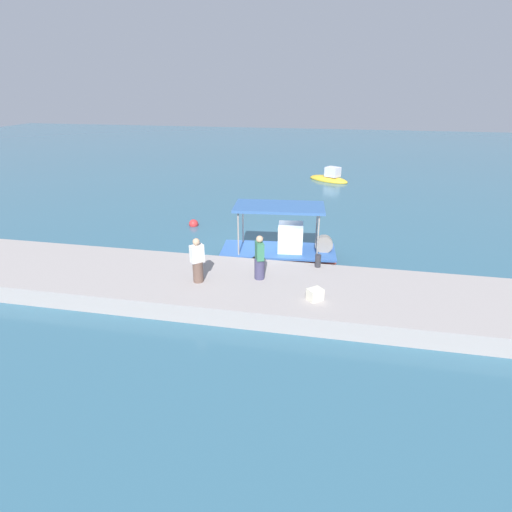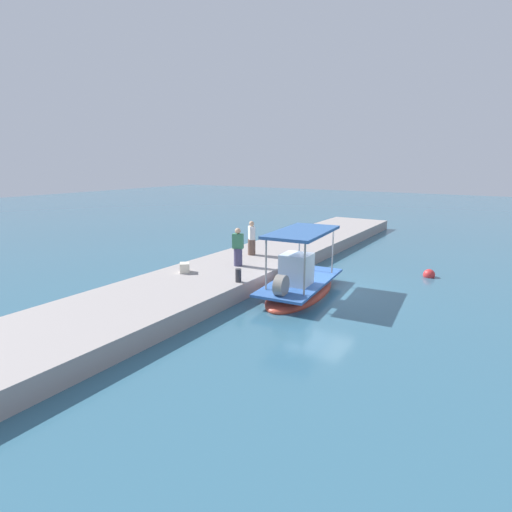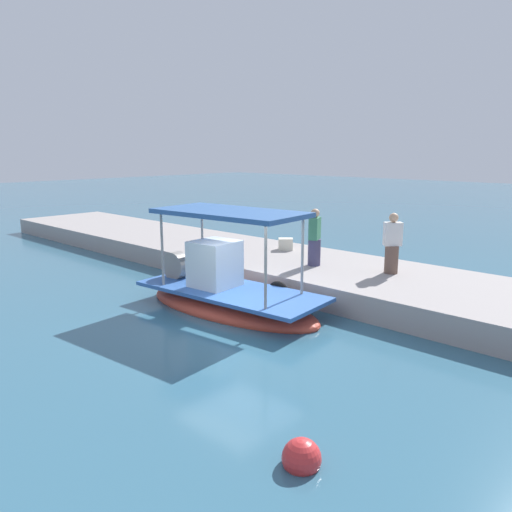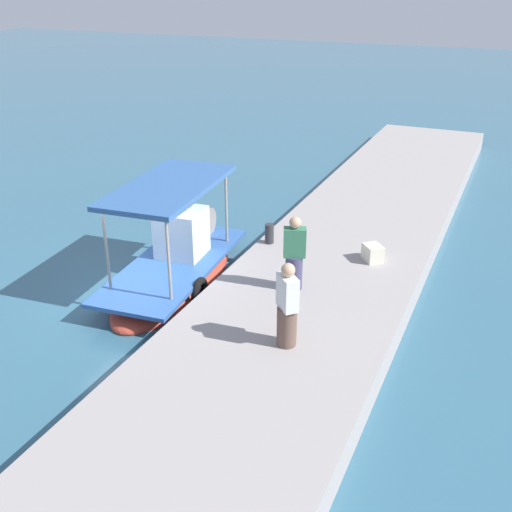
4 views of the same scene
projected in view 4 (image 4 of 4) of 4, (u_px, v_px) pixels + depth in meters
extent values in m
plane|color=#33627A|center=(137.00, 293.00, 15.19)|extent=(120.00, 120.00, 0.00)
cube|color=#9B9491|center=(298.00, 317.00, 13.46)|extent=(36.00, 4.40, 0.69)
ellipsoid|color=#BF422F|center=(175.00, 280.00, 15.69)|extent=(5.60, 2.54, 0.82)
cube|color=#3561AA|center=(174.00, 264.00, 15.50)|extent=(5.38, 2.52, 0.10)
cube|color=silver|center=(182.00, 234.00, 15.70)|extent=(1.20, 1.23, 1.34)
cylinder|color=gray|center=(174.00, 202.00, 16.80)|extent=(0.07, 0.07, 2.08)
cylinder|color=gray|center=(226.00, 209.00, 16.34)|extent=(0.07, 0.07, 2.08)
cylinder|color=gray|center=(107.00, 252.00, 13.82)|extent=(0.07, 0.07, 2.08)
cylinder|color=gray|center=(169.00, 262.00, 13.36)|extent=(0.07, 0.07, 2.08)
cube|color=#335E9C|center=(169.00, 186.00, 14.62)|extent=(4.14, 2.32, 0.12)
torus|color=black|center=(200.00, 292.00, 14.57)|extent=(0.75, 0.25, 0.74)
cylinder|color=gray|center=(205.00, 221.00, 17.10)|extent=(0.83, 0.42, 0.80)
cylinder|color=brown|center=(287.00, 326.00, 11.70)|extent=(0.55, 0.55, 0.81)
cube|color=silver|center=(288.00, 292.00, 11.38)|extent=(0.54, 0.54, 0.67)
sphere|color=tan|center=(288.00, 270.00, 11.18)|extent=(0.26, 0.26, 0.26)
cylinder|color=#3F3C5D|center=(294.00, 272.00, 13.80)|extent=(0.51, 0.51, 0.81)
cube|color=#357755|center=(295.00, 242.00, 13.48)|extent=(0.44, 0.56, 0.67)
sphere|color=tan|center=(295.00, 223.00, 13.29)|extent=(0.27, 0.27, 0.27)
cylinder|color=#2D2D33|center=(269.00, 234.00, 16.20)|extent=(0.24, 0.24, 0.53)
cube|color=beige|center=(373.00, 253.00, 15.23)|extent=(0.64, 0.63, 0.41)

